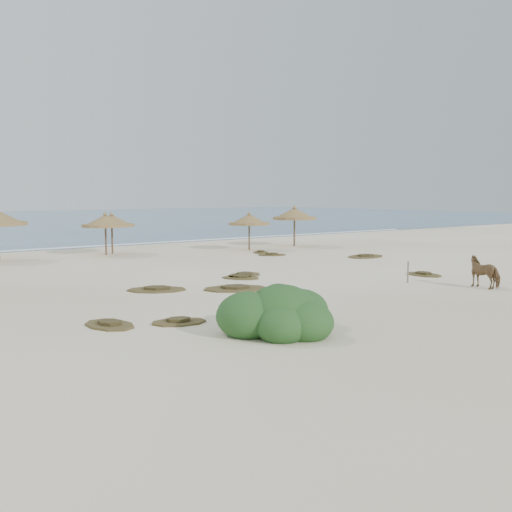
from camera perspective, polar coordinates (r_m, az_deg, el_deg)
name	(u,v)px	position (r m, az deg, el deg)	size (l,w,h in m)	color
ground	(339,293)	(23.15, 8.30, -3.69)	(160.00, 160.00, 0.00)	white
foam_line	(96,246)	(45.25, -15.70, 0.96)	(70.00, 0.60, 0.01)	white
palapa_2	(105,222)	(38.35, -14.83, 3.35)	(3.66, 3.66, 2.81)	brown
palapa_3	(112,221)	(38.99, -14.24, 3.38)	(3.71, 3.71, 2.79)	brown
palapa_4	(249,220)	(40.40, -0.69, 3.61)	(3.12, 3.12, 2.74)	brown
palapa_5	(294,214)	(43.49, 3.87, 4.18)	(4.01, 4.01, 3.14)	brown
horse	(485,272)	(26.04, 21.95, -1.49)	(0.72, 1.59, 1.34)	brown
fence_post_far	(408,272)	(26.38, 14.96, -1.57)	(0.07, 0.07, 0.97)	#706654
bush	(281,314)	(16.37, 2.49, -5.86)	(3.61, 3.18, 1.62)	#2A5825
scrub_0	(110,324)	(17.83, -14.44, -6.63)	(1.56, 2.08, 0.16)	brown
scrub_1	(157,289)	(23.90, -9.90, -3.29)	(2.91, 2.63, 0.16)	brown
scrub_2	(241,277)	(26.86, -1.53, -2.15)	(2.03, 2.14, 0.16)	brown
scrub_3	(244,275)	(27.73, -1.22, -1.89)	(2.52, 2.14, 0.16)	brown
scrub_4	(424,274)	(29.12, 16.43, -1.75)	(1.43, 2.05, 0.16)	brown
scrub_5	(366,256)	(36.70, 10.92, -0.01)	(3.09, 2.27, 0.16)	brown
scrub_7	(272,255)	(37.00, 1.61, 0.15)	(2.20, 1.89, 0.16)	brown
scrub_9	(235,288)	(23.81, -2.06, -3.23)	(3.22, 2.74, 0.16)	brown
scrub_10	(261,252)	(38.53, 0.50, 0.39)	(1.78, 1.87, 0.16)	brown
scrub_11	(179,321)	(17.81, -7.74, -6.50)	(1.98, 1.60, 0.16)	brown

